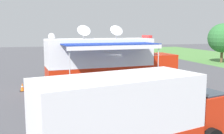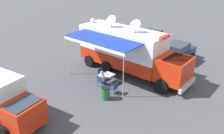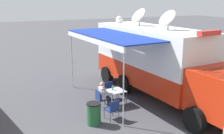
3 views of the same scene
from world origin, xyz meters
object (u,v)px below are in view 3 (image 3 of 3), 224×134
Objects in this scene: folding_table at (116,92)px; folding_chair_beside_table at (110,89)px; water_bottle at (113,88)px; seated_responder at (104,94)px; command_truck at (159,60)px; folding_chair_spare_by_truck at (113,108)px; traffic_cone at (117,65)px; trash_bin at (94,114)px; car_far_corner at (213,60)px; folding_chair_at_table at (100,98)px.

folding_chair_beside_table is at bearing -95.90° from folding_table.
water_bottle is 0.56m from seated_responder.
command_truck reaches higher than water_bottle.
command_truck is 43.01× the size of water_bottle.
seated_responder reaches higher than folding_chair_spare_by_truck.
folding_chair_beside_table is at bearing -129.11° from seated_responder.
folding_chair_spare_by_truck is at bearing 62.08° from traffic_cone.
traffic_cone is at bearing -122.74° from trash_bin.
folding_chair_beside_table reaches higher than folding_table.
folding_table is 1.59m from folding_chair_spare_by_truck.
car_far_corner is (-6.08, -2.19, -1.07)m from command_truck.
command_truck is 3.89m from folding_chair_spare_by_truck.
command_truck is at bearing 179.87° from water_bottle.
command_truck is at bearing 83.84° from traffic_cone.
seated_responder is (0.61, 0.01, -0.02)m from folding_table.
car_far_corner is (-9.37, -2.34, 0.37)m from folding_chair_at_table.
folding_chair_at_table is at bearing -122.22° from trash_bin.
folding_table is 0.68× the size of seated_responder.
folding_chair_spare_by_truck is 1.38m from seated_responder.
folding_chair_spare_by_truck is 0.96× the size of trash_bin.
folding_table is at bearing -139.85° from trash_bin.
seated_responder is 7.13m from traffic_cone.
seated_responder is 0.29× the size of car_far_corner.
folding_chair_spare_by_truck is (0.71, 1.50, -0.32)m from water_bottle.
command_truck is 2.88m from folding_chair_beside_table.
traffic_cone is (-4.80, -7.47, -0.18)m from trash_bin.
folding_chair_at_table and folding_chair_beside_table have the same top height.
car_far_corner reaches higher than seated_responder.
water_bottle reaches higher than folding_chair_spare_by_truck.
folding_chair_spare_by_truck is (0.81, 1.37, -0.16)m from folding_table.
seated_responder reaches higher than folding_chair_at_table.
folding_chair_beside_table is 8.61m from car_far_corner.
trash_bin is (1.76, 2.26, -0.06)m from folding_chair_beside_table.
folding_chair_at_table is at bearing 12.68° from water_bottle.
water_bottle reaches higher than folding_chair_beside_table.
car_far_corner reaches higher than water_bottle.
folding_chair_at_table is at bearing -90.27° from folding_chair_spare_by_truck.
command_truck is 2.81m from water_bottle.
seated_responder is 1.77m from trash_bin.
traffic_cone is 6.63m from car_far_corner.
car_far_corner is at bearing -158.54° from folding_chair_spare_by_truck.
folding_chair_at_table reaches higher than traffic_cone.
trash_bin is at bearing 44.47° from water_bottle.
command_truck is 6.55m from car_far_corner.
traffic_cone is 0.13× the size of car_far_corner.
folding_table is 2.20m from trash_bin.
folding_chair_beside_table is (2.40, -0.72, -1.43)m from command_truck.
car_far_corner is (-5.44, 3.73, 0.60)m from traffic_cone.
folding_table is 0.94× the size of trash_bin.
car_far_corner reaches higher than folding_table.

